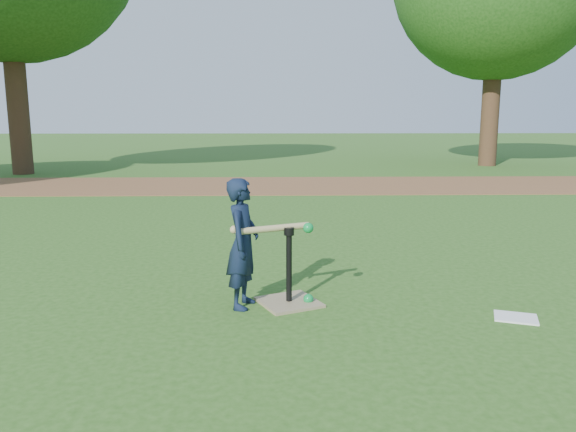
{
  "coord_description": "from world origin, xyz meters",
  "views": [
    {
      "loc": [
        0.28,
        -4.2,
        1.48
      ],
      "look_at": [
        0.39,
        0.34,
        0.65
      ],
      "focal_mm": 35.0,
      "sensor_mm": 36.0,
      "label": 1
    }
  ],
  "objects": [
    {
      "name": "clipboard",
      "position": [
        2.05,
        -0.33,
        0.01
      ],
      "size": [
        0.36,
        0.32,
        0.01
      ],
      "primitive_type": "cube",
      "rotation": [
        0.0,
        0.0,
        -0.35
      ],
      "color": "white",
      "rests_on": "ground"
    },
    {
      "name": "dirt_strip",
      "position": [
        0.0,
        7.5,
        0.01
      ],
      "size": [
        24.0,
        3.0,
        0.01
      ],
      "primitive_type": "cube",
      "color": "brown",
      "rests_on": "ground"
    },
    {
      "name": "swing_action",
      "position": [
        0.3,
        0.0,
        0.62
      ],
      "size": [
        0.63,
        0.29,
        0.09
      ],
      "color": "tan",
      "rests_on": "ground"
    },
    {
      "name": "child",
      "position": [
        0.04,
        -0.01,
        0.5
      ],
      "size": [
        0.32,
        0.41,
        1.0
      ],
      "primitive_type": "imported",
      "rotation": [
        0.0,
        0.0,
        1.35
      ],
      "color": "black",
      "rests_on": "ground"
    },
    {
      "name": "wiffle_ball_ground",
      "position": [
        0.55,
        0.03,
        0.04
      ],
      "size": [
        0.08,
        0.08,
        0.08
      ],
      "primitive_type": "sphere",
      "color": "#0C8937",
      "rests_on": "ground"
    },
    {
      "name": "batting_tee",
      "position": [
        0.39,
        0.04,
        0.11
      ],
      "size": [
        0.57,
        0.57,
        0.61
      ],
      "color": "#907F5B",
      "rests_on": "ground"
    },
    {
      "name": "ground",
      "position": [
        0.0,
        0.0,
        0.0
      ],
      "size": [
        80.0,
        80.0,
        0.0
      ],
      "primitive_type": "plane",
      "color": "#285116",
      "rests_on": "ground"
    }
  ]
}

